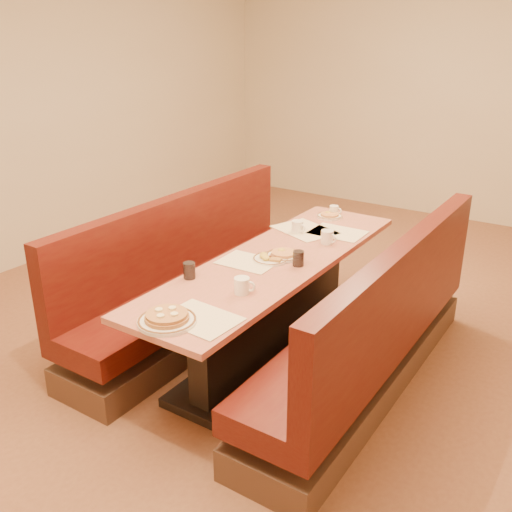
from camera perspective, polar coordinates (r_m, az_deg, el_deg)
The scene contains 19 objects.
ground at distance 4.22m, azimuth 1.87°, elevation -9.72°, with size 8.00×8.00×0.00m, color #9E6647.
room_envelope at distance 3.61m, azimuth 2.26°, elevation 17.40°, with size 6.04×8.04×2.82m.
diner_table at distance 4.04m, azimuth 1.94°, elevation -5.19°, with size 0.70×2.50×0.75m.
booth_left at distance 4.43m, azimuth -6.15°, elevation -2.94°, with size 0.55×2.50×1.05m.
booth_right at distance 3.76m, azimuth 11.55°, elevation -8.06°, with size 0.55×2.50×1.05m.
placemat_near_left at distance 3.82m, azimuth -0.80°, elevation -0.58°, with size 0.38×0.28×0.00m, color #F4ECBF.
placemat_near_right at distance 3.10m, azimuth -5.57°, elevation -6.25°, with size 0.40×0.30×0.00m, color #F4ECBF.
placemat_far_left at distance 4.45m, azimuth 4.90°, elevation 2.63°, with size 0.46×0.34×0.00m, color #F4ECBF.
placemat_far_right at distance 4.42m, azimuth 8.16°, elevation 2.36°, with size 0.40×0.30×0.00m, color #F4ECBF.
pancake_plate at distance 3.08m, azimuth -8.89°, elevation -6.23°, with size 0.32×0.32×0.07m.
eggs_plate at distance 3.85m, azimuth 1.43°, elevation -0.23°, with size 0.24×0.24×0.05m.
extra_plate_mid at distance 3.91m, azimuth 2.78°, elevation 0.15°, with size 0.25×0.25×0.05m.
extra_plate_far at distance 4.78m, azimuth 7.37°, elevation 4.03°, with size 0.21×0.21×0.04m.
coffee_mug_a at distance 3.36m, azimuth -1.36°, elevation -2.96°, with size 0.13×0.09×0.10m.
coffee_mug_b at distance 4.37m, azimuth 4.20°, elevation 2.95°, with size 0.12×0.09×0.09m.
coffee_mug_c at distance 4.17m, azimuth 7.17°, elevation 1.91°, with size 0.13×0.09×0.10m.
coffee_mug_d at distance 4.83m, azimuth 7.83°, elevation 4.56°, with size 0.11×0.07×0.08m.
soda_tumbler_near at distance 3.58m, azimuth -6.69°, elevation -1.44°, with size 0.08×0.08×0.10m.
soda_tumbler_mid at distance 3.76m, azimuth 4.26°, elevation -0.25°, with size 0.07×0.07×0.10m.
Camera 1 is at (1.87, -3.08, 2.21)m, focal length 40.00 mm.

